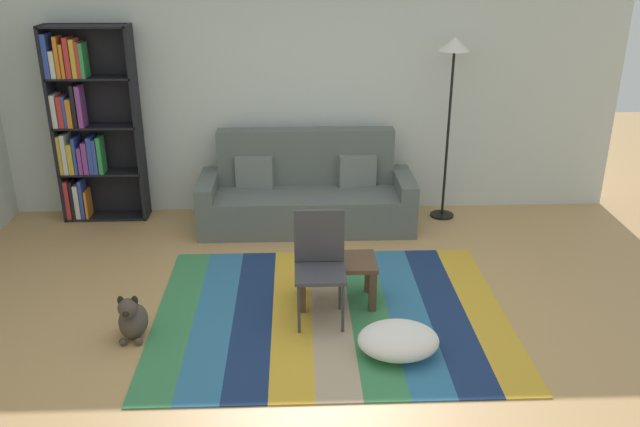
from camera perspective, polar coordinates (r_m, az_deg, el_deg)
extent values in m
plane|color=tan|center=(5.37, 0.01, -9.37)|extent=(14.00, 14.00, 0.00)
cube|color=silver|center=(7.27, -0.79, 10.61)|extent=(6.80, 0.10, 2.70)
cube|color=#387F4C|center=(5.56, -12.46, -8.71)|extent=(0.32, 2.32, 0.01)
cube|color=teal|center=(5.51, -9.17, -8.74)|extent=(0.32, 2.32, 0.01)
cube|color=navy|center=(5.48, -5.82, -8.73)|extent=(0.32, 2.32, 0.01)
cube|color=gold|center=(5.47, -2.45, -8.70)|extent=(0.32, 2.32, 0.01)
cube|color=tan|center=(5.47, 0.92, -8.64)|extent=(0.32, 2.32, 0.01)
cube|color=#387F4C|center=(5.50, 4.27, -8.56)|extent=(0.32, 2.32, 0.01)
cube|color=teal|center=(5.54, 7.58, -8.44)|extent=(0.32, 2.32, 0.01)
cube|color=navy|center=(5.60, 10.83, -8.30)|extent=(0.32, 2.32, 0.01)
cube|color=gold|center=(5.68, 13.99, -8.14)|extent=(0.32, 2.32, 0.01)
cube|color=#59605B|center=(7.03, -1.17, 0.38)|extent=(1.90, 0.80, 0.40)
cube|color=#59605B|center=(7.14, -1.25, 5.00)|extent=(1.90, 0.20, 0.60)
cube|color=#59605B|center=(7.06, -9.64, 0.86)|extent=(0.18, 0.80, 0.56)
cube|color=#59605B|center=(7.09, 7.26, 1.10)|extent=(0.18, 0.80, 0.56)
cube|color=slate|center=(7.08, -5.68, 3.56)|extent=(0.42, 0.19, 0.36)
cube|color=slate|center=(7.10, 3.23, 3.68)|extent=(0.42, 0.19, 0.36)
cube|color=black|center=(7.53, -21.98, 7.02)|extent=(0.04, 0.28, 2.09)
cube|color=black|center=(7.29, -15.53, 7.36)|extent=(0.04, 0.28, 2.09)
cube|color=black|center=(7.53, -18.54, 7.47)|extent=(0.90, 0.01, 2.09)
cube|color=black|center=(7.71, -17.88, -0.17)|extent=(0.86, 0.28, 0.02)
cube|color=black|center=(7.54, -18.33, 3.44)|extent=(0.86, 0.28, 0.02)
cube|color=black|center=(7.40, -18.81, 7.20)|extent=(0.86, 0.28, 0.02)
cube|color=black|center=(7.30, -19.31, 11.08)|extent=(0.86, 0.28, 0.02)
cube|color=black|center=(7.22, -19.83, 15.06)|extent=(0.86, 0.28, 0.02)
cube|color=red|center=(7.71, -20.95, 1.21)|extent=(0.05, 0.17, 0.43)
cube|color=black|center=(7.72, -20.53, 1.29)|extent=(0.03, 0.23, 0.43)
cube|color=silver|center=(7.71, -20.17, 1.13)|extent=(0.05, 0.23, 0.38)
cube|color=#334CB2|center=(7.67, -19.85, 1.28)|extent=(0.03, 0.20, 0.43)
cube|color=orange|center=(7.68, -19.49, 0.88)|extent=(0.03, 0.20, 0.31)
cube|color=gold|center=(7.57, -21.47, 4.84)|extent=(0.03, 0.21, 0.42)
cube|color=silver|center=(7.58, -21.09, 4.96)|extent=(0.05, 0.25, 0.43)
cube|color=gold|center=(7.56, -20.66, 4.57)|extent=(0.05, 0.22, 0.33)
cube|color=#334CB2|center=(7.55, -20.31, 4.86)|extent=(0.03, 0.25, 0.40)
cube|color=purple|center=(7.55, -19.90, 4.50)|extent=(0.04, 0.26, 0.29)
cube|color=purple|center=(7.50, -19.57, 4.66)|extent=(0.05, 0.21, 0.35)
cube|color=#334CB2|center=(7.49, -19.14, 4.92)|extent=(0.05, 0.24, 0.40)
cube|color=#334CB2|center=(7.49, -18.76, 4.86)|extent=(0.04, 0.26, 0.38)
cube|color=green|center=(7.44, -18.46, 4.88)|extent=(0.04, 0.18, 0.40)
cube|color=silver|center=(7.46, -21.90, 8.35)|extent=(0.05, 0.22, 0.34)
cube|color=red|center=(7.46, -21.39, 8.35)|extent=(0.05, 0.25, 0.33)
cube|color=#334CB2|center=(7.43, -21.09, 8.35)|extent=(0.03, 0.23, 0.33)
cube|color=orange|center=(7.39, -20.82, 8.20)|extent=(0.05, 0.17, 0.30)
cube|color=black|center=(7.39, -20.41, 8.80)|extent=(0.04, 0.22, 0.44)
cube|color=purple|center=(7.35, -20.03, 8.77)|extent=(0.05, 0.18, 0.43)
cube|color=#334CB2|center=(7.36, -22.53, 12.56)|extent=(0.05, 0.22, 0.44)
cube|color=silver|center=(7.34, -22.03, 11.95)|extent=(0.05, 0.20, 0.27)
cube|color=orange|center=(7.32, -21.69, 12.54)|extent=(0.04, 0.21, 0.41)
cube|color=orange|center=(7.33, -21.25, 12.31)|extent=(0.03, 0.25, 0.34)
cube|color=red|center=(7.30, -20.89, 12.59)|extent=(0.05, 0.23, 0.41)
cube|color=gold|center=(7.27, -20.47, 12.53)|extent=(0.05, 0.20, 0.39)
cube|color=red|center=(7.27, -20.08, 12.49)|extent=(0.04, 0.23, 0.36)
cube|color=green|center=(7.24, -19.81, 12.44)|extent=(0.04, 0.20, 0.35)
cube|color=#513826|center=(5.46, 1.44, -4.25)|extent=(0.66, 0.40, 0.04)
cube|color=#513826|center=(5.40, -1.57, -6.90)|extent=(0.06, 0.06, 0.35)
cube|color=#513826|center=(5.44, 4.60, -6.77)|extent=(0.06, 0.06, 0.35)
cube|color=#513826|center=(5.69, -1.61, -5.32)|extent=(0.06, 0.06, 0.35)
cube|color=#513826|center=(5.72, 4.23, -5.20)|extent=(0.06, 0.06, 0.35)
ellipsoid|color=white|center=(4.95, 6.82, -10.88)|extent=(0.60, 0.49, 0.22)
ellipsoid|color=#473D33|center=(5.33, -15.90, -8.96)|extent=(0.22, 0.30, 0.26)
sphere|color=#473D33|center=(5.16, -16.35, -7.89)|extent=(0.15, 0.15, 0.15)
ellipsoid|color=black|center=(5.11, -16.49, -8.32)|extent=(0.06, 0.07, 0.05)
ellipsoid|color=black|center=(5.16, -16.94, -7.26)|extent=(0.05, 0.04, 0.08)
ellipsoid|color=black|center=(5.13, -15.79, -7.28)|extent=(0.05, 0.04, 0.08)
sphere|color=#473D33|center=(5.29, -16.75, -10.62)|extent=(0.06, 0.06, 0.06)
sphere|color=#473D33|center=(5.26, -15.46, -10.66)|extent=(0.06, 0.06, 0.06)
cylinder|color=black|center=(7.49, 10.54, -0.13)|extent=(0.26, 0.26, 0.02)
cylinder|color=black|center=(7.20, 11.04, 6.59)|extent=(0.03, 0.03, 1.80)
cone|color=white|center=(7.01, 11.63, 14.23)|extent=(0.32, 0.32, 0.14)
cube|color=black|center=(5.45, 1.23, -4.00)|extent=(0.08, 0.16, 0.02)
cube|color=#38383D|center=(5.15, 0.01, -5.20)|extent=(0.40, 0.40, 0.03)
cube|color=#38383D|center=(5.21, -0.07, -1.94)|extent=(0.40, 0.03, 0.44)
cylinder|color=#38383D|center=(5.11, -1.84, -8.37)|extent=(0.02, 0.02, 0.42)
cylinder|color=#38383D|center=(5.12, 2.00, -8.30)|extent=(0.02, 0.02, 0.42)
cylinder|color=#38383D|center=(5.41, -1.87, -6.54)|extent=(0.02, 0.02, 0.42)
cylinder|color=#38383D|center=(5.42, 1.75, -6.47)|extent=(0.02, 0.02, 0.42)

